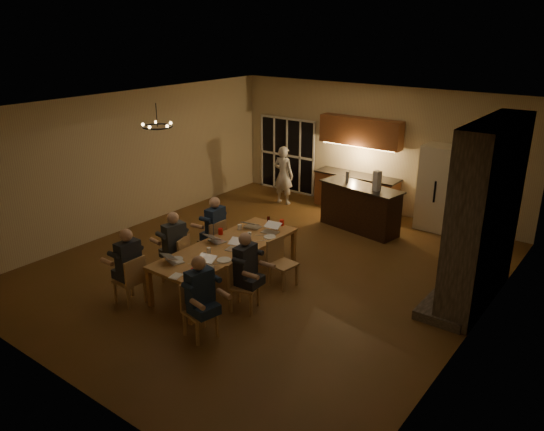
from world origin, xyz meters
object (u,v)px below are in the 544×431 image
Objects in this scene: chair_left_near at (129,280)px; bar_bottle at (347,176)px; person_right_near at (200,297)px; refrigerator at (440,188)px; chair_left_mid at (175,258)px; laptop_c at (217,236)px; chair_right_near at (200,311)px; plate_left at (176,259)px; laptop_e at (253,222)px; bar_blender at (377,181)px; laptop_b at (203,261)px; person_left_far at (216,229)px; can_silver at (204,256)px; person_right_mid at (246,271)px; bar_island at (360,208)px; person_left_near at (129,266)px; dining_table at (228,264)px; standing_person at (283,175)px; laptop_f at (270,227)px; chair_right_far at (283,264)px; can_right at (252,245)px; chair_right_mid at (245,286)px; plate_far at (270,237)px; laptop_a at (175,255)px; redcup_far at (282,223)px; plate_near at (224,260)px; mug_back at (240,227)px; person_left_mid at (175,247)px; chair_left_far at (212,240)px; mug_front at (209,250)px; redcup_near at (194,272)px; laptop_d at (235,244)px; chandelier at (157,127)px; mug_mid at (249,235)px; redcup_mid at (221,231)px; can_cola at (268,219)px.

chair_left_near is 3.71× the size of bar_bottle.
refrigerator is at bearing 0.89° from person_right_near.
laptop_c is (0.58, 0.55, 0.42)m from chair_left_mid.
chair_right_near is 1.39m from plate_left.
laptop_e is 3.11m from bar_blender.
chair_right_near is 1.01m from laptop_b.
chair_left_near is at bearing -4.77° from person_left_far.
chair_left_mid is 1.03m from can_silver.
plate_left is (-1.16, -0.48, 0.07)m from person_right_mid.
person_left_near is (-1.53, -5.49, 0.15)m from bar_island.
dining_table is at bearing -89.98° from bar_island.
laptop_f is at bearing 118.76° from standing_person.
plate_left is (-1.21, -1.51, 0.31)m from chair_right_far.
refrigerator is 6.29m from laptop_b.
can_right is 1.40m from plate_left.
refrigerator reaches higher than standing_person.
can_right is (1.27, 1.83, 0.37)m from chair_left_near.
chair_right_mid is 1.50m from plate_far.
laptop_a reaches higher than redcup_far.
laptop_c is (-0.97, -3.87, 0.32)m from bar_island.
chair_right_far is at bearing 63.45° from plate_near.
person_left_mid is at bearing -111.17° from mug_back.
bar_blender is at bearing -16.75° from bar_bottle.
bar_blender is at bearing 154.42° from chair_left_far.
bar_blender is (0.83, 4.72, 0.44)m from laptop_b.
plate_far is at bearing 70.56° from mug_front.
redcup_far is (-0.09, 2.38, -0.05)m from laptop_b.
chair_right_mid is 0.64× the size of person_left_mid.
redcup_near reaches higher than dining_table.
laptop_c is at bearing -109.14° from redcup_far.
laptop_d is (0.24, -0.05, 0.49)m from dining_table.
chandelier is (-2.69, 1.72, 2.06)m from person_right_near.
bar_island is at bearing 79.51° from mug_mid.
mug_front is 0.43× the size of plate_left.
plate_near is (1.25, -0.01, 0.31)m from chair_left_mid.
person_left_mid is at bearing -117.89° from refrigerator.
dining_table is 1.08m from laptop_b.
person_left_far reaches higher than redcup_mid.
standing_person is 3.95m from mug_back.
laptop_d is at bearing -87.13° from bar_blender.
bar_blender is (1.97, 4.31, 0.62)m from person_left_mid.
mug_mid is at bearing -119.91° from laptop_f.
chair_left_far reaches higher than can_cola.
person_left_far is 5.92× the size of plate_left.
bar_island is 16.69× the size of redcup_far.
laptop_f is (-0.05, 1.93, 0.00)m from laptop_b.
chair_left_mid and chair_right_near have the same top height.
redcup_far is at bearing 82.48° from mug_front.
mug_mid is at bearing 158.55° from person_left_near.
refrigerator is 5.59m from laptop_c.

